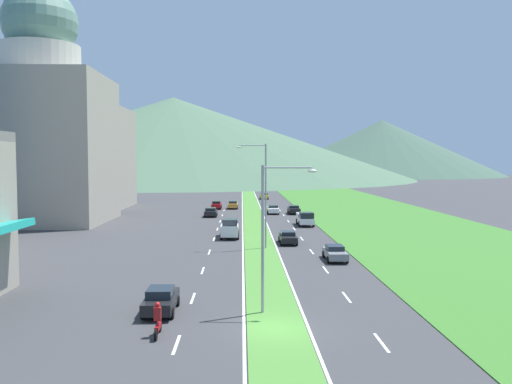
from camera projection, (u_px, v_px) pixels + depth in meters
ground_plane at (276, 329)px, 28.69m from camera, size 600.00×600.00×0.00m
grass_median at (253, 215)px, 88.56m from camera, size 3.20×240.00×0.06m
grass_verge_right at (376, 215)px, 89.11m from camera, size 24.00×240.00×0.06m
lane_dash_left_2 at (176, 345)px, 26.27m from camera, size 0.16×2.80×0.01m
lane_dash_left_3 at (193, 298)px, 35.11m from camera, size 0.16×2.80×0.01m
lane_dash_left_4 at (203, 271)px, 43.95m from camera, size 0.16×2.80×0.01m
lane_dash_left_5 at (209, 252)px, 52.78m from camera, size 0.16×2.80×0.01m
lane_dash_left_6 at (214, 239)px, 61.62m from camera, size 0.16×2.80×0.01m
lane_dash_left_7 at (217, 229)px, 70.46m from camera, size 0.16×2.80×0.01m
lane_dash_left_8 at (220, 221)px, 79.30m from camera, size 0.16×2.80×0.01m
lane_dash_left_9 at (222, 215)px, 88.14m from camera, size 0.16×2.80×0.01m
lane_dash_left_10 at (224, 210)px, 96.97m from camera, size 0.16×2.80×0.01m
lane_dash_right_2 at (381, 343)px, 26.54m from camera, size 0.16×2.80×0.01m
lane_dash_right_3 at (347, 297)px, 35.38m from camera, size 0.16×2.80×0.01m
lane_dash_right_4 at (326, 270)px, 44.22m from camera, size 0.16×2.80×0.01m
lane_dash_right_5 at (312, 252)px, 53.06m from camera, size 0.16×2.80×0.01m
lane_dash_right_6 at (302, 239)px, 61.90m from camera, size 0.16×2.80×0.01m
lane_dash_right_7 at (294, 229)px, 70.73m from camera, size 0.16×2.80×0.01m
lane_dash_right_8 at (288, 221)px, 79.57m from camera, size 0.16×2.80×0.01m
lane_dash_right_9 at (284, 215)px, 88.41m from camera, size 0.16×2.80×0.01m
lane_dash_right_10 at (280, 210)px, 97.25m from camera, size 0.16×2.80×0.01m
edge_line_median_left at (242, 215)px, 88.52m from camera, size 0.16×240.00×0.01m
edge_line_median_right at (263, 215)px, 88.61m from camera, size 0.16×240.00×0.01m
domed_building at (42, 127)px, 77.64m from camera, size 18.25×18.25×34.22m
midrise_colored at (87, 158)px, 103.55m from camera, size 16.03×16.03×19.10m
hill_far_left at (173, 138)px, 263.85m from camera, size 233.52×233.52×40.20m
hill_far_center at (243, 157)px, 299.85m from camera, size 173.46×173.46×21.96m
hill_far_right at (381, 148)px, 322.04m from camera, size 140.70×140.70×33.44m
street_lamp_near at (269, 228)px, 31.35m from camera, size 3.26×0.44×8.82m
street_lamp_mid at (263, 189)px, 54.63m from camera, size 3.12×0.28×10.78m
car_0 at (335, 253)px, 48.40m from camera, size 1.86×4.42×1.37m
car_1 at (294, 209)px, 90.52m from camera, size 2.00×4.37×1.45m
car_2 at (161, 300)px, 31.80m from camera, size 1.88×4.39×1.52m
car_3 at (211, 212)px, 86.12m from camera, size 2.03×4.25×1.46m
car_4 at (273, 209)px, 90.95m from camera, size 1.97×4.79×1.47m
car_5 at (264, 196)px, 125.27m from camera, size 2.01×4.02×1.47m
car_6 at (288, 237)px, 58.20m from camera, size 1.90×4.44×1.34m
car_7 at (231, 224)px, 70.43m from camera, size 1.95×4.27×1.45m
car_8 at (216, 205)px, 99.90m from camera, size 1.87×4.53×1.51m
car_9 at (233, 205)px, 100.33m from camera, size 1.90×4.34×1.48m
pickup_truck_0 at (305, 219)px, 74.04m from camera, size 2.18×5.40×2.00m
pickup_truck_1 at (230, 229)px, 62.98m from camera, size 2.18×5.40×2.00m
motorcycle_rider at (158, 322)px, 27.49m from camera, size 0.36×2.00×1.80m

